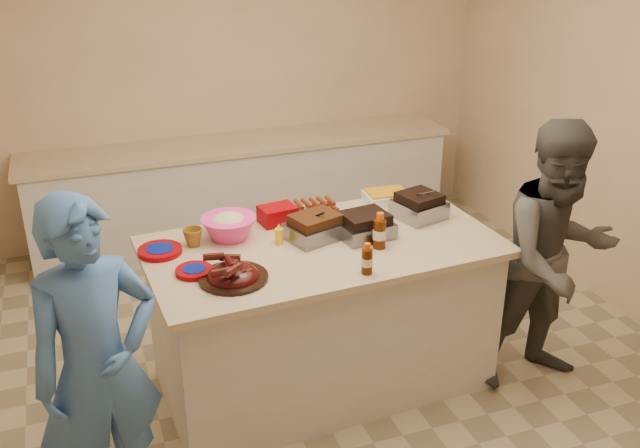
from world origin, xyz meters
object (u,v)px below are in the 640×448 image
object	(u,v)px
bbq_bottle_a	(367,273)
island	(323,380)
guest_gray	(538,374)
rib_platter	(233,279)
roasting_pan	(418,217)
coleslaw_bowl	(230,238)
mustard_bottle	(279,244)
plastic_cup	(194,246)
bbq_bottle_b	(379,248)

from	to	relation	value
bbq_bottle_a	island	bearing A→B (deg)	102.45
bbq_bottle_a	guest_gray	distance (m)	1.53
rib_platter	roasting_pan	size ratio (longest dim) A/B	1.36
coleslaw_bowl	bbq_bottle_a	xyz separation A→B (m)	(0.57, -0.67, 0.00)
rib_platter	guest_gray	bearing A→B (deg)	-5.09
rib_platter	roasting_pan	world-z (taller)	rib_platter
mustard_bottle	plastic_cup	distance (m)	0.48
rib_platter	mustard_bottle	distance (m)	0.47
bbq_bottle_a	bbq_bottle_b	world-z (taller)	bbq_bottle_b
coleslaw_bowl	mustard_bottle	distance (m)	0.30
coleslaw_bowl	bbq_bottle_b	distance (m)	0.86
bbq_bottle_a	plastic_cup	size ratio (longest dim) A/B	1.55
guest_gray	plastic_cup	bearing A→B (deg)	163.02
rib_platter	bbq_bottle_b	xyz separation A→B (m)	(0.86, 0.08, 0.00)
roasting_pan	guest_gray	distance (m)	1.26
coleslaw_bowl	mustard_bottle	xyz separation A→B (m)	(0.25, -0.17, 0.00)
rib_platter	roasting_pan	distance (m)	1.32
roasting_pan	bbq_bottle_b	xyz separation A→B (m)	(-0.40, -0.31, 0.00)
mustard_bottle	plastic_cup	world-z (taller)	mustard_bottle
island	bbq_bottle_b	world-z (taller)	bbq_bottle_b
roasting_pan	bbq_bottle_a	world-z (taller)	bbq_bottle_a
coleslaw_bowl	mustard_bottle	size ratio (longest dim) A/B	2.53
roasting_pan	bbq_bottle_a	xyz separation A→B (m)	(-0.59, -0.56, 0.00)
plastic_cup	island	bearing A→B (deg)	-17.73
roasting_pan	bbq_bottle_b	world-z (taller)	bbq_bottle_b
guest_gray	bbq_bottle_b	bearing A→B (deg)	166.72
roasting_pan	mustard_bottle	size ratio (longest dim) A/B	2.12
island	roasting_pan	distance (m)	1.17
roasting_pan	mustard_bottle	world-z (taller)	mustard_bottle
bbq_bottle_a	bbq_bottle_b	bearing A→B (deg)	54.03
coleslaw_bowl	island	bearing A→B (deg)	-27.76
rib_platter	bbq_bottle_a	xyz separation A→B (m)	(0.67, -0.17, 0.00)
roasting_pan	mustard_bottle	bearing A→B (deg)	169.34
rib_platter	mustard_bottle	bearing A→B (deg)	43.10
island	guest_gray	world-z (taller)	island
bbq_bottle_b	coleslaw_bowl	bearing A→B (deg)	151.58
island	bbq_bottle_b	distance (m)	1.00
bbq_bottle_b	mustard_bottle	world-z (taller)	bbq_bottle_b
rib_platter	mustard_bottle	xyz separation A→B (m)	(0.34, 0.32, 0.00)
island	guest_gray	distance (m)	1.36
plastic_cup	guest_gray	world-z (taller)	plastic_cup
mustard_bottle	island	bearing A→B (deg)	-18.93
rib_platter	plastic_cup	distance (m)	0.48
island	rib_platter	size ratio (longest dim) A/B	5.50
rib_platter	coleslaw_bowl	size ratio (longest dim) A/B	1.14
coleslaw_bowl	guest_gray	distance (m)	2.12
coleslaw_bowl	plastic_cup	xyz separation A→B (m)	(-0.21, -0.03, 0.00)
mustard_bottle	guest_gray	size ratio (longest dim) A/B	0.08
coleslaw_bowl	bbq_bottle_b	world-z (taller)	coleslaw_bowl
rib_platter	guest_gray	distance (m)	2.10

